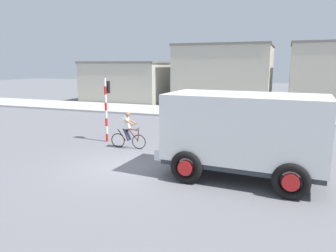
{
  "coord_description": "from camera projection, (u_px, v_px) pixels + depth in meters",
  "views": [
    {
      "loc": [
        5.7,
        -10.38,
        3.88
      ],
      "look_at": [
        0.89,
        2.5,
        1.2
      ],
      "focal_mm": 34.06,
      "sensor_mm": 36.0,
      "label": 1
    }
  ],
  "objects": [
    {
      "name": "car_red_near",
      "position": [
        255.0,
        123.0,
        16.95
      ],
      "size": [
        4.08,
        2.03,
        1.6
      ],
      "color": "gold",
      "rests_on": "ground"
    },
    {
      "name": "cyclist",
      "position": [
        128.0,
        130.0,
        14.79
      ],
      "size": [
        1.73,
        0.5,
        1.72
      ],
      "color": "black",
      "rests_on": "ground"
    },
    {
      "name": "building_corner_left",
      "position": [
        129.0,
        81.0,
        33.83
      ],
      "size": [
        8.38,
        6.98,
        4.13
      ],
      "color": "#B2AD9E",
      "rests_on": "ground"
    },
    {
      "name": "ground_plane",
      "position": [
        124.0,
        167.0,
        12.25
      ],
      "size": [
        120.0,
        120.0,
        0.0
      ],
      "primitive_type": "plane",
      "color": "slate"
    },
    {
      "name": "building_mid_block",
      "position": [
        225.0,
        75.0,
        31.02
      ],
      "size": [
        8.83,
        7.28,
        5.7
      ],
      "color": "#B2AD9E",
      "rests_on": "ground"
    },
    {
      "name": "truck_foreground",
      "position": [
        244.0,
        131.0,
        10.76
      ],
      "size": [
        5.55,
        3.06,
        2.9
      ],
      "color": "white",
      "rests_on": "ground"
    },
    {
      "name": "pedestrian_near_kerb",
      "position": [
        288.0,
        120.0,
        17.53
      ],
      "size": [
        0.34,
        0.22,
        1.62
      ],
      "color": "#2D334C",
      "rests_on": "ground"
    },
    {
      "name": "traffic_light_pole",
      "position": [
        106.0,
        101.0,
        15.92
      ],
      "size": [
        0.24,
        0.43,
        3.2
      ],
      "color": "red",
      "rests_on": "ground"
    },
    {
      "name": "sidewalk_far",
      "position": [
        209.0,
        113.0,
        25.18
      ],
      "size": [
        80.0,
        5.0,
        0.16
      ],
      "primitive_type": "cube",
      "color": "#ADADA8",
      "rests_on": "ground"
    }
  ]
}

